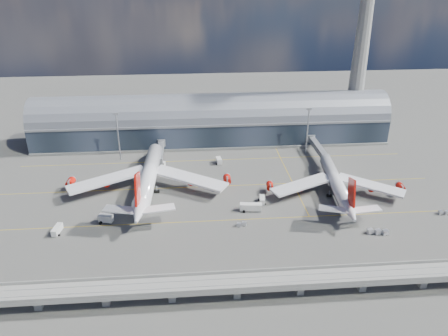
{
  "coord_description": "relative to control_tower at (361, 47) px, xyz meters",
  "views": [
    {
      "loc": [
        -12.69,
        -160.35,
        94.52
      ],
      "look_at": [
        1.39,
        10.0,
        14.0
      ],
      "focal_mm": 35.0,
      "sensor_mm": 36.0,
      "label": 1
    }
  ],
  "objects": [
    {
      "name": "floodlight_mast_left",
      "position": [
        -135.0,
        -28.0,
        -38.0
      ],
      "size": [
        3.0,
        0.7,
        25.7
      ],
      "color": "gray",
      "rests_on": "ground"
    },
    {
      "name": "airliner_left",
      "position": [
        -117.24,
        -65.14,
        -44.77
      ],
      "size": [
        75.06,
        78.83,
        24.04
      ],
      "rotation": [
        0.0,
        0.0,
        -0.04
      ],
      "color": "white",
      "rests_on": "ground"
    },
    {
      "name": "service_truck_4",
      "position": [
        -83.36,
        -37.53,
        -50.11
      ],
      "size": [
        3.06,
        5.44,
        3.02
      ],
      "rotation": [
        0.0,
        0.0,
        0.11
      ],
      "color": "silver",
      "rests_on": "ground"
    },
    {
      "name": "floodlight_mast_right",
      "position": [
        -35.0,
        -28.0,
        -38.0
      ],
      "size": [
        3.0,
        0.7,
        25.7
      ],
      "color": "gray",
      "rests_on": "ground"
    },
    {
      "name": "control_tower",
      "position": [
        0.0,
        0.0,
        0.0
      ],
      "size": [
        19.0,
        19.0,
        103.0
      ],
      "color": "gray",
      "rests_on": "ground"
    },
    {
      "name": "taxi_lines",
      "position": [
        -85.0,
        -60.89,
        -51.63
      ],
      "size": [
        200.0,
        80.12,
        0.01
      ],
      "color": "gold",
      "rests_on": "ground"
    },
    {
      "name": "ground",
      "position": [
        -85.0,
        -83.0,
        -51.64
      ],
      "size": [
        500.0,
        500.0,
        0.0
      ],
      "primitive_type": "plane",
      "color": "#474744",
      "rests_on": "ground"
    },
    {
      "name": "service_truck_0",
      "position": [
        -150.11,
        -96.84,
        -50.2
      ],
      "size": [
        3.06,
        6.92,
        2.77
      ],
      "rotation": [
        0.0,
        0.0,
        -0.13
      ],
      "color": "silver",
      "rests_on": "ground"
    },
    {
      "name": "service_truck_3",
      "position": [
        -67.59,
        -80.1,
        -50.27
      ],
      "size": [
        2.82,
        5.75,
        2.68
      ],
      "rotation": [
        0.0,
        0.0,
        -0.12
      ],
      "color": "silver",
      "rests_on": "ground"
    },
    {
      "name": "cargo_train_2",
      "position": [
        7.2,
        -95.88,
        -50.82
      ],
      "size": [
        7.12,
        2.38,
        1.56
      ],
      "rotation": [
        0.0,
        0.0,
        1.7
      ],
      "color": "gray",
      "rests_on": "ground"
    },
    {
      "name": "airliner_right",
      "position": [
        -33.61,
        -75.37,
        -46.31
      ],
      "size": [
        61.93,
        64.76,
        20.54
      ],
      "rotation": [
        0.0,
        0.0,
        -0.1
      ],
      "color": "white",
      "rests_on": "ground"
    },
    {
      "name": "cargo_train_1",
      "position": [
        -27.19,
        -107.66,
        -50.66
      ],
      "size": [
        8.58,
        3.39,
        1.88
      ],
      "rotation": [
        0.0,
        0.0,
        1.77
      ],
      "color": "gray",
      "rests_on": "ground"
    },
    {
      "name": "guideway",
      "position": [
        -85.0,
        -138.0,
        -46.34
      ],
      "size": [
        220.0,
        8.5,
        7.2
      ],
      "color": "gray",
      "rests_on": "ground"
    },
    {
      "name": "service_truck_1",
      "position": [
        -132.69,
        -90.4,
        -49.97
      ],
      "size": [
        6.17,
        3.99,
        3.3
      ],
      "rotation": [
        0.0,
        0.0,
        1.31
      ],
      "color": "silver",
      "rests_on": "ground"
    },
    {
      "name": "service_truck_5",
      "position": [
        -113.65,
        -37.95,
        -50.33
      ],
      "size": [
        5.64,
        3.89,
        2.55
      ],
      "rotation": [
        0.0,
        0.0,
        1.18
      ],
      "color": "silver",
      "rests_on": "ground"
    },
    {
      "name": "jet_bridge_left",
      "position": [
        -113.64,
        -29.88,
        -46.46
      ],
      "size": [
        4.4,
        28.0,
        7.25
      ],
      "color": "gray",
      "rests_on": "ground"
    },
    {
      "name": "service_truck_2",
      "position": [
        -73.44,
        -86.33,
        -49.92
      ],
      "size": [
        9.36,
        3.68,
        3.3
      ],
      "rotation": [
        0.0,
        0.0,
        1.45
      ],
      "color": "silver",
      "rests_on": "ground"
    },
    {
      "name": "cargo_train_0",
      "position": [
        -78.69,
        -97.78,
        -50.88
      ],
      "size": [
        4.45,
        2.33,
        1.45
      ],
      "rotation": [
        0.0,
        0.0,
        1.33
      ],
      "color": "gray",
      "rests_on": "ground"
    },
    {
      "name": "jet_bridge_right",
      "position": [
        -29.93,
        -31.82,
        -46.46
      ],
      "size": [
        4.4,
        32.0,
        7.25
      ],
      "color": "gray",
      "rests_on": "ground"
    },
    {
      "name": "terminal",
      "position": [
        -85.0,
        -5.01,
        -40.3
      ],
      "size": [
        200.0,
        30.0,
        28.0
      ],
      "color": "#1D2631",
      "rests_on": "ground"
    }
  ]
}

